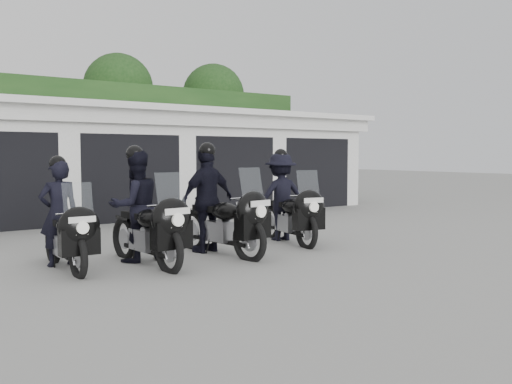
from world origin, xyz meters
TOP-DOWN VIEW (x-y plane):
  - ground at (0.00, 0.00)m, footprint 80.00×80.00m
  - garage_block at (-0.00, 8.06)m, footprint 16.40×6.80m
  - background_vegetation at (0.37, 12.92)m, footprint 20.00×3.90m
  - police_bike_a at (-3.04, 0.70)m, footprint 0.60×1.99m
  - police_bike_b at (-1.94, 0.43)m, footprint 0.90×2.18m
  - police_bike_c at (-0.57, 0.50)m, footprint 1.15×2.25m
  - police_bike_d at (1.22, 0.82)m, footprint 1.20×2.13m

SIDE VIEW (x-z plane):
  - ground at x=0.00m, z-range 0.00..0.00m
  - police_bike_a at x=-3.04m, z-range -0.18..1.55m
  - police_bike_d at x=1.22m, z-range -0.14..1.73m
  - police_bike_b at x=-1.94m, z-range -0.15..1.75m
  - police_bike_c at x=-0.57m, z-range -0.15..1.81m
  - garage_block at x=0.00m, z-range -0.06..2.90m
  - background_vegetation at x=0.37m, z-range -0.13..5.67m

